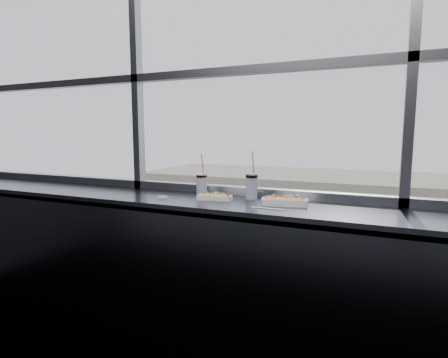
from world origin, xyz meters
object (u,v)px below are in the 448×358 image
at_px(wrapper, 162,197).
at_px(tree_left, 265,238).
at_px(soda_cup_left, 202,183).
at_px(car_near_c, 369,357).
at_px(loose_straw, 268,208).
at_px(pedestrian_c, 411,278).
at_px(hotdog_tray_left, 215,197).
at_px(car_near_b, 201,315).
at_px(car_far_a, 217,266).
at_px(tree_center, 387,251).
at_px(hotdog_tray_right, 285,201).
at_px(pedestrian_a, 303,260).
at_px(car_near_a, 146,303).
at_px(soda_cup_right, 252,185).

xyz_separation_m(wrapper, tree_left, (-7.71, 28.37, -9.18)).
height_order(soda_cup_left, car_near_c, soda_cup_left).
bearing_deg(wrapper, soda_cup_left, 48.64).
distance_m(loose_straw, wrapper, 0.78).
xyz_separation_m(car_near_c, pedestrian_c, (2.92, 12.15, 0.03)).
bearing_deg(hotdog_tray_left, car_near_c, 77.21).
height_order(hotdog_tray_left, tree_left, hotdog_tray_left).
xyz_separation_m(car_near_b, tree_left, (0.52, 12.00, 1.71)).
bearing_deg(wrapper, car_far_a, 114.02).
xyz_separation_m(loose_straw, car_near_b, (-9.01, 16.41, -10.88)).
height_order(soda_cup_left, tree_center, soda_cup_left).
relative_size(wrapper, car_near_b, 0.01).
distance_m(wrapper, car_near_b, 21.31).
distance_m(hotdog_tray_left, hotdog_tray_right, 0.48).
bearing_deg(car_far_a, car_near_c, -120.72).
distance_m(loose_straw, pedestrian_a, 31.28).
bearing_deg(car_near_a, car_far_a, -14.82).
bearing_deg(hotdog_tray_right, soda_cup_left, 158.92).
bearing_deg(loose_straw, car_near_b, 119.12).
bearing_deg(pedestrian_a, tree_center, 176.01).
relative_size(hotdog_tray_right, car_near_b, 0.04).
bearing_deg(hotdog_tray_left, car_near_a, 119.58).
xyz_separation_m(hotdog_tray_right, pedestrian_a, (-5.06, 28.73, -10.96)).
relative_size(wrapper, pedestrian_a, 0.04).
bearing_deg(hotdog_tray_right, car_near_c, 76.43).
xyz_separation_m(hotdog_tray_left, car_near_c, (1.19, 16.28, -11.12)).
distance_m(car_near_a, car_near_b, 4.21).
bearing_deg(soda_cup_right, car_far_a, 115.36).
bearing_deg(tree_left, loose_straw, -73.36).
bearing_deg(soda_cup_left, hotdog_tray_right, -10.01).
bearing_deg(wrapper, soda_cup_right, 23.42).
bearing_deg(hotdog_tray_right, car_far_a, 104.68).
height_order(hotdog_tray_left, loose_straw, hotdog_tray_left).
bearing_deg(car_near_c, soda_cup_left, 168.57).
relative_size(hotdog_tray_right, pedestrian_c, 0.15).
xyz_separation_m(loose_straw, tree_center, (1.77, 28.41, -9.06)).
bearing_deg(car_far_a, loose_straw, -152.42).
relative_size(pedestrian_a, tree_center, 0.50).
xyz_separation_m(hotdog_tray_left, car_near_b, (-8.59, 16.28, -10.90)).
bearing_deg(tree_center, soda_cup_right, -94.02).
height_order(car_far_a, pedestrian_a, pedestrian_a).
xyz_separation_m(soda_cup_left, car_far_a, (-11.05, 24.14, -11.01)).
xyz_separation_m(hotdog_tray_right, car_far_a, (-11.70, 24.26, -10.95)).
distance_m(car_far_a, car_near_c, 14.77).
height_order(hotdog_tray_left, soda_cup_right, soda_cup_right).
bearing_deg(wrapper, pedestrian_a, 98.31).
bearing_deg(hotdog_tray_right, tree_left, 95.78).
distance_m(soda_cup_left, tree_center, 29.69).
xyz_separation_m(soda_cup_left, tree_left, (-7.91, 28.14, -9.26)).
relative_size(pedestrian_a, tree_left, 0.52).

